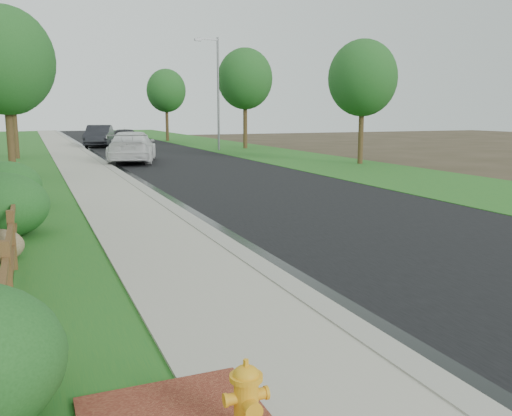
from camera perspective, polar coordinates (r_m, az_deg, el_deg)
name	(u,v)px	position (r m, az deg, el deg)	size (l,w,h in m)	color
ground	(357,362)	(6.39, 10.54, -15.62)	(120.00, 120.00, 0.00)	#312B1B
road	(145,150)	(40.64, -11.59, 6.00)	(8.00, 90.00, 0.02)	black
curb	(85,151)	(40.04, -17.53, 5.76)	(0.40, 90.00, 0.12)	gray
wet_gutter	(91,151)	(40.07, -17.03, 5.73)	(0.50, 90.00, 0.00)	black
sidewalk	(66,152)	(39.94, -19.39, 5.63)	(2.20, 90.00, 0.10)	#A5A090
grass_strip	(36,153)	(39.88, -22.12, 5.43)	(1.60, 90.00, 0.06)	#1A5C20
verge_far	(234,147)	(42.51, -2.38, 6.38)	(6.00, 90.00, 0.04)	#1A5C20
ranch_fence	(13,225)	(11.39, -24.17, -1.62)	(0.12, 16.92, 1.10)	#50371A
fire_hydrant	(246,400)	(4.75, -1.01, -19.56)	(0.43, 0.34, 0.66)	orange
white_suv	(132,147)	(30.65, -12.91, 6.29)	(2.37, 5.82, 1.69)	silver
dark_car_mid	(125,139)	(40.29, -13.63, 7.08)	(1.94, 4.81, 1.64)	black
dark_car_far	(99,136)	(45.36, -16.18, 7.31)	(1.80, 5.17, 1.71)	black
streetlight	(216,87)	(39.53, -4.21, 12.57)	(1.83, 0.39, 7.92)	slate
shrub_b	(0,206)	(13.07, -25.37, 0.19)	(2.08, 2.08, 1.46)	#1D4D1B
shrub_c	(6,186)	(16.78, -24.84, 2.11)	(1.93, 1.93, 1.39)	#1D4D1B
tree_near_left	(4,61)	(24.35, -24.97, 13.86)	(3.89, 3.89, 6.90)	#3D3019
tree_near_right	(363,78)	(29.38, 11.18, 13.25)	(3.59, 3.59, 6.46)	#3D3019
tree_mid_left	(11,79)	(35.08, -24.34, 12.28)	(3.75, 3.75, 6.71)	#3D3019
tree_mid_right	(245,79)	(41.40, -1.16, 13.42)	(4.10, 4.10, 7.44)	#3D3019
tree_far_right	(166,91)	(52.59, -9.44, 12.08)	(3.65, 3.65, 6.73)	#3D3019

